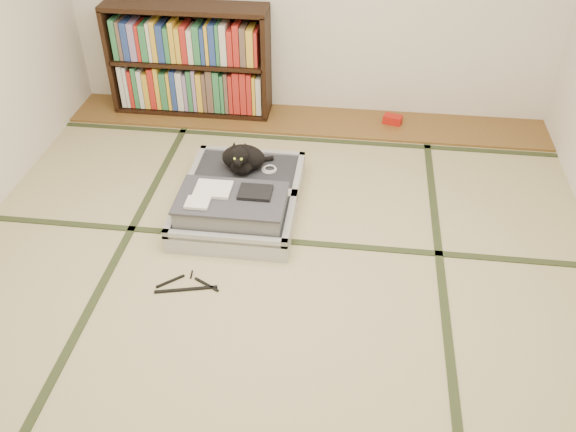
# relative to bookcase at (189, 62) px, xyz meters

# --- Properties ---
(floor) EXTENTS (4.50, 4.50, 0.00)m
(floor) POSITION_rel_bookcase_xyz_m (0.99, -2.07, -0.45)
(floor) COLOR #CBB987
(floor) RESTS_ON ground
(wood_strip) EXTENTS (4.00, 0.50, 0.02)m
(wood_strip) POSITION_rel_bookcase_xyz_m (0.99, -0.07, -0.44)
(wood_strip) COLOR brown
(wood_strip) RESTS_ON ground
(red_item) EXTENTS (0.17, 0.13, 0.07)m
(red_item) POSITION_rel_bookcase_xyz_m (1.72, -0.04, -0.40)
(red_item) COLOR #AE160D
(red_item) RESTS_ON wood_strip
(room_shell) EXTENTS (4.50, 4.50, 4.50)m
(room_shell) POSITION_rel_bookcase_xyz_m (0.99, -2.07, 1.01)
(room_shell) COLOR white
(room_shell) RESTS_ON ground
(tatami_borders) EXTENTS (4.00, 4.50, 0.01)m
(tatami_borders) POSITION_rel_bookcase_xyz_m (0.99, -1.58, -0.45)
(tatami_borders) COLOR #2D381E
(tatami_borders) RESTS_ON ground
(bookcase) EXTENTS (1.33, 0.30, 0.92)m
(bookcase) POSITION_rel_bookcase_xyz_m (0.00, 0.00, 0.00)
(bookcase) COLOR black
(bookcase) RESTS_ON wood_strip
(suitcase) EXTENTS (0.78, 1.05, 0.31)m
(suitcase) POSITION_rel_bookcase_xyz_m (0.67, -1.40, -0.34)
(suitcase) COLOR #AFAFB4
(suitcase) RESTS_ON floor
(cat) EXTENTS (0.35, 0.35, 0.28)m
(cat) POSITION_rel_bookcase_xyz_m (0.65, -1.11, -0.20)
(cat) COLOR black
(cat) RESTS_ON suitcase
(cable_coil) EXTENTS (0.11, 0.11, 0.03)m
(cable_coil) POSITION_rel_bookcase_xyz_m (0.83, -1.08, -0.29)
(cable_coil) COLOR white
(cable_coil) RESTS_ON suitcase
(hanger) EXTENTS (0.38, 0.21, 0.01)m
(hanger) POSITION_rel_bookcase_xyz_m (0.50, -2.15, -0.44)
(hanger) COLOR black
(hanger) RESTS_ON floor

